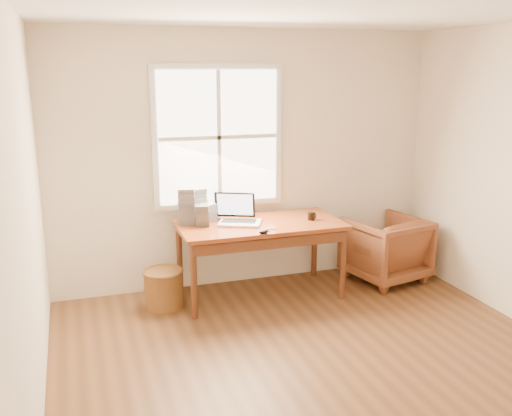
{
  "coord_description": "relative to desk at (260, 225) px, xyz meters",
  "views": [
    {
      "loc": [
        -1.71,
        -3.28,
        2.22
      ],
      "look_at": [
        -0.09,
        1.65,
        0.94
      ],
      "focal_mm": 40.0,
      "sensor_mm": 36.0,
      "label": 1
    }
  ],
  "objects": [
    {
      "name": "armchair",
      "position": [
        1.42,
        0.0,
        -0.39
      ],
      "size": [
        0.88,
        0.89,
        0.69
      ],
      "primitive_type": "imported",
      "rotation": [
        0.0,
        0.0,
        3.36
      ],
      "color": "brown",
      "rests_on": "room_shell"
    },
    {
      "name": "cd_stack_c",
      "position": [
        -0.68,
        0.19,
        0.19
      ],
      "size": [
        0.18,
        0.16,
        0.35
      ],
      "primitive_type": "cube",
      "rotation": [
        0.0,
        0.0,
        -0.18
      ],
      "color": "#9A9AA7",
      "rests_on": "desk"
    },
    {
      "name": "wicker_stool",
      "position": [
        -0.96,
        0.0,
        -0.55
      ],
      "size": [
        0.39,
        0.39,
        0.36
      ],
      "primitive_type": "cylinder",
      "rotation": [
        0.0,
        0.0,
        -0.09
      ],
      "color": "brown",
      "rests_on": "room_shell"
    },
    {
      "name": "mouse",
      "position": [
        -0.09,
        -0.36,
        0.04
      ],
      "size": [
        0.12,
        0.09,
        0.03
      ],
      "primitive_type": "ellipsoid",
      "rotation": [
        0.0,
        0.0,
        0.36
      ],
      "color": "black",
      "rests_on": "desk"
    },
    {
      "name": "desk",
      "position": [
        0.0,
        0.0,
        0.0
      ],
      "size": [
        1.6,
        0.8,
        0.04
      ],
      "primitive_type": "cube",
      "color": "brown",
      "rests_on": "room_shell"
    },
    {
      "name": "cd_stack_b",
      "position": [
        -0.56,
        0.08,
        0.12
      ],
      "size": [
        0.15,
        0.14,
        0.2
      ],
      "primitive_type": "cube",
      "rotation": [
        0.0,
        0.0,
        -0.19
      ],
      "color": "#27272C",
      "rests_on": "desk"
    },
    {
      "name": "laptop",
      "position": [
        -0.2,
        0.02,
        0.17
      ],
      "size": [
        0.55,
        0.56,
        0.31
      ],
      "primitive_type": null,
      "rotation": [
        0.0,
        0.0,
        -0.43
      ],
      "color": "silver",
      "rests_on": "desk"
    },
    {
      "name": "cd_stack_d",
      "position": [
        -0.46,
        0.24,
        0.11
      ],
      "size": [
        0.18,
        0.17,
        0.17
      ],
      "primitive_type": "cube",
      "rotation": [
        0.0,
        0.0,
        0.41
      ],
      "color": "silver",
      "rests_on": "desk"
    },
    {
      "name": "coffee_mug",
      "position": [
        0.52,
        -0.06,
        0.06
      ],
      "size": [
        0.08,
        0.08,
        0.08
      ],
      "primitive_type": "cylinder",
      "rotation": [
        0.0,
        0.0,
        0.15
      ],
      "color": "black",
      "rests_on": "desk"
    },
    {
      "name": "cd_stack_a",
      "position": [
        -0.54,
        0.34,
        0.17
      ],
      "size": [
        0.18,
        0.17,
        0.31
      ],
      "primitive_type": "cube",
      "rotation": [
        0.0,
        0.0,
        0.22
      ],
      "color": "silver",
      "rests_on": "desk"
    },
    {
      "name": "room_shell",
      "position": [
        -0.02,
        -1.64,
        0.59
      ],
      "size": [
        4.04,
        4.54,
        2.64
      ],
      "color": "brown",
      "rests_on": "ground"
    }
  ]
}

